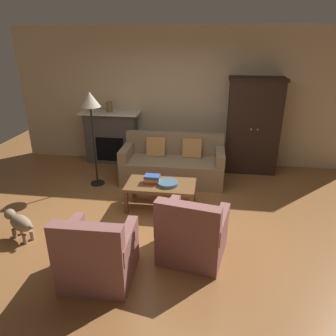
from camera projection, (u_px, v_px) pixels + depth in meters
ground_plane at (168, 221)px, 4.82m from camera, size 9.60×9.60×0.00m
back_wall at (185, 98)px, 6.61m from camera, size 7.20×0.10×2.80m
fireplace at (112, 137)px, 6.89m from camera, size 1.26×0.48×1.12m
armoire at (253, 126)px, 6.30m from camera, size 1.06×0.57×1.88m
couch at (173, 164)px, 6.10m from camera, size 1.93×0.87×0.86m
coffee_table at (161, 187)px, 5.07m from camera, size 1.10×0.60×0.42m
fruit_bowl at (168, 183)px, 5.01m from camera, size 0.33×0.33×0.05m
book_stack at (152, 179)px, 5.06m from camera, size 0.26×0.19×0.13m
mantel_vase_cream at (92, 107)px, 6.68m from camera, size 0.11×0.11×0.17m
mantel_vase_bronze at (109, 107)px, 6.62m from camera, size 0.13×0.13×0.21m
armchair_near_left at (98, 256)px, 3.56m from camera, size 0.80×0.79×0.88m
armchair_near_right at (192, 235)px, 3.94m from camera, size 0.90×0.90×0.88m
floor_lamp at (90, 105)px, 5.46m from camera, size 0.36×0.36×1.72m
dog at (20, 223)px, 4.32m from camera, size 0.53×0.36×0.39m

